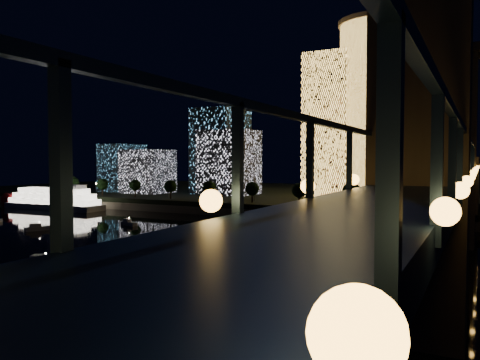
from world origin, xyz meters
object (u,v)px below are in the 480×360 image
object	(u,v)px
tower_rectangular	(330,126)
truss_bridge	(436,194)
tower_cylindrical	(374,109)
riverboat	(50,200)

from	to	relation	value
tower_rectangular	truss_bridge	world-z (taller)	tower_rectangular
tower_cylindrical	tower_rectangular	size ratio (longest dim) A/B	1.22
tower_cylindrical	riverboat	size ratio (longest dim) A/B	1.49
tower_cylindrical	truss_bridge	distance (m)	146.48
tower_cylindrical	truss_bridge	bearing A→B (deg)	-74.61
tower_rectangular	riverboat	world-z (taller)	tower_rectangular
truss_bridge	riverboat	bearing A→B (deg)	159.24
tower_rectangular	truss_bridge	size ratio (longest dim) A/B	0.25
tower_rectangular	truss_bridge	bearing A→B (deg)	-66.39
riverboat	tower_rectangular	bearing A→B (deg)	31.98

